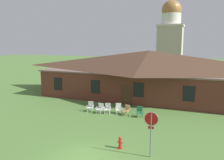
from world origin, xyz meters
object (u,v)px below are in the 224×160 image
at_px(stop_sign, 151,125).
at_px(fire_hydrant, 120,143).
at_px(lawn_chair_by_porch, 90,106).
at_px(lawn_chair_right_end, 127,110).
at_px(lawn_chair_left_end, 108,108).
at_px(lawn_chair_middle, 119,108).
at_px(lawn_chair_near_door, 100,108).
at_px(lawn_chair_far_side, 140,111).

height_order(stop_sign, fire_hydrant, stop_sign).
relative_size(lawn_chair_by_porch, lawn_chair_right_end, 1.00).
distance_m(lawn_chair_left_end, lawn_chair_middle, 1.06).
xyz_separation_m(lawn_chair_near_door, lawn_chair_middle, (1.66, 0.61, 0.00)).
height_order(lawn_chair_near_door, lawn_chair_left_end, same).
height_order(lawn_chair_by_porch, lawn_chair_near_door, same).
relative_size(lawn_chair_far_side, fire_hydrant, 1.21).
height_order(lawn_chair_by_porch, lawn_chair_far_side, same).
distance_m(stop_sign, lawn_chair_middle, 8.64).
height_order(lawn_chair_far_side, fire_hydrant, lawn_chair_far_side).
relative_size(stop_sign, lawn_chair_by_porch, 2.86).
bearing_deg(lawn_chair_left_end, stop_sign, -51.36).
bearing_deg(lawn_chair_middle, lawn_chair_far_side, -7.86).
distance_m(stop_sign, lawn_chair_by_porch, 10.12).
xyz_separation_m(lawn_chair_by_porch, lawn_chair_right_end, (3.71, 0.13, 0.00)).
bearing_deg(lawn_chair_near_door, lawn_chair_left_end, 19.80).
bearing_deg(lawn_chair_right_end, lawn_chair_middle, 163.95).
bearing_deg(stop_sign, fire_hydrant, 168.84).
distance_m(lawn_chair_by_porch, lawn_chair_far_side, 4.95).
xyz_separation_m(lawn_chair_far_side, fire_hydrant, (0.36, -6.55, -0.12)).
bearing_deg(lawn_chair_near_door, fire_hydrant, -56.26).
bearing_deg(lawn_chair_middle, lawn_chair_left_end, -159.59).
bearing_deg(lawn_chair_right_end, lawn_chair_by_porch, -177.95).
height_order(lawn_chair_left_end, fire_hydrant, lawn_chair_left_end).
bearing_deg(lawn_chair_middle, lawn_chair_right_end, -16.05).
bearing_deg(lawn_chair_far_side, lawn_chair_middle, 172.14).
distance_m(lawn_chair_by_porch, fire_hydrant, 8.36).
relative_size(lawn_chair_middle, lawn_chair_right_end, 1.00).
bearing_deg(lawn_chair_middle, fire_hydrant, -69.93).
relative_size(lawn_chair_left_end, fire_hydrant, 1.21).
distance_m(lawn_chair_near_door, lawn_chair_right_end, 2.58).
bearing_deg(stop_sign, lawn_chair_right_end, 117.35).
height_order(lawn_chair_middle, lawn_chair_right_end, same).
bearing_deg(lawn_chair_far_side, lawn_chair_right_end, 178.22).
bearing_deg(lawn_chair_far_side, lawn_chair_by_porch, -178.91).
bearing_deg(fire_hydrant, lawn_chair_left_end, 118.33).
xyz_separation_m(lawn_chair_near_door, lawn_chair_far_side, (3.80, 0.32, 0.00)).
distance_m(lawn_chair_middle, lawn_chair_right_end, 0.93).
relative_size(lawn_chair_near_door, fire_hydrant, 1.21).
height_order(stop_sign, lawn_chair_right_end, stop_sign).
height_order(lawn_chair_middle, lawn_chair_far_side, same).
xyz_separation_m(lawn_chair_middle, fire_hydrant, (2.50, -6.84, -0.12)).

